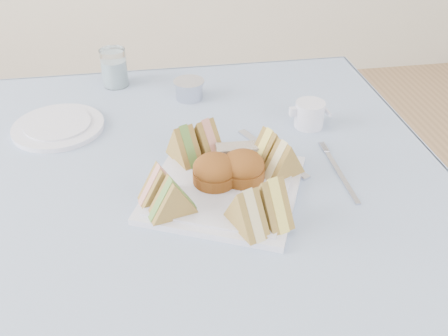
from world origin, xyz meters
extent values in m
cube|color=brown|center=(0.00, 0.00, 0.37)|extent=(0.90, 0.90, 0.74)
cube|color=#93AACA|center=(0.00, 0.00, 0.74)|extent=(1.02, 1.02, 0.01)
cube|color=silver|center=(0.09, -0.03, 0.75)|extent=(0.33, 0.33, 0.01)
cylinder|color=brown|center=(0.07, -0.02, 0.78)|extent=(0.10, 0.10, 0.05)
cylinder|color=brown|center=(0.12, -0.02, 0.78)|extent=(0.08, 0.08, 0.05)
cube|color=#C5BA94|center=(0.12, 0.04, 0.78)|extent=(0.08, 0.03, 0.04)
cylinder|color=silver|center=(-0.22, 0.24, 0.75)|extent=(0.19, 0.19, 0.01)
cylinder|color=white|center=(-0.11, 0.43, 0.79)|extent=(0.08, 0.08, 0.09)
cylinder|color=#B5B6C8|center=(0.06, 0.33, 0.77)|extent=(0.09, 0.09, 0.04)
cube|color=#B5B6C8|center=(0.20, 0.07, 0.75)|extent=(0.10, 0.19, 0.00)
cube|color=#B5B6C8|center=(0.30, -0.02, 0.75)|extent=(0.01, 0.16, 0.00)
cylinder|color=silver|center=(0.30, 0.17, 0.77)|extent=(0.07, 0.07, 0.06)
camera|label=1|loc=(-0.03, -0.71, 1.29)|focal=40.00mm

